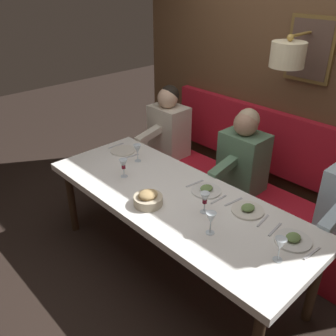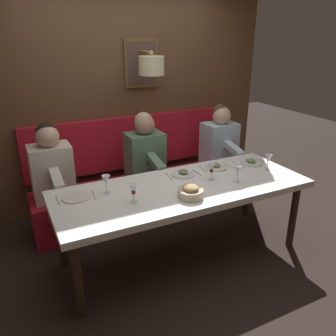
{
  "view_description": "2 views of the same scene",
  "coord_description": "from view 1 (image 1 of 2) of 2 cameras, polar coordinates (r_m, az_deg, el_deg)",
  "views": [
    {
      "loc": [
        -1.69,
        -1.73,
        2.3
      ],
      "look_at": [
        0.05,
        0.13,
        0.92
      ],
      "focal_mm": 39.1,
      "sensor_mm": 36.0,
      "label": 1
    },
    {
      "loc": [
        -2.46,
        1.38,
        2.03
      ],
      "look_at": [
        0.05,
        0.13,
        0.92
      ],
      "focal_mm": 36.52,
      "sensor_mm": 36.0,
      "label": 2
    }
  ],
  "objects": [
    {
      "name": "wine_glass_3",
      "position": [
        2.32,
        17.08,
        -11.39
      ],
      "size": [
        0.07,
        0.07,
        0.16
      ],
      "color": "silver",
      "rests_on": "dining_table"
    },
    {
      "name": "bread_bowl",
      "position": [
        2.75,
        -3.12,
        -4.83
      ],
      "size": [
        0.22,
        0.22,
        0.12
      ],
      "color": "beige",
      "rests_on": "dining_table"
    },
    {
      "name": "back_wall_panel",
      "position": [
        3.71,
        18.04,
        12.6
      ],
      "size": [
        0.59,
        3.73,
        2.9
      ],
      "color": "brown",
      "rests_on": "ground_plane"
    },
    {
      "name": "ground_plane",
      "position": [
        3.33,
        0.9,
        -15.12
      ],
      "size": [
        12.0,
        12.0,
        0.0
      ],
      "primitive_type": "plane",
      "color": "black"
    },
    {
      "name": "wine_glass_1",
      "position": [
        2.64,
        5.76,
        -4.78
      ],
      "size": [
        0.07,
        0.07,
        0.16
      ],
      "color": "silver",
      "rests_on": "dining_table"
    },
    {
      "name": "dining_table",
      "position": [
        2.91,
        1.0,
        -5.45
      ],
      "size": [
        0.9,
        2.33,
        0.74
      ],
      "color": "white",
      "rests_on": "ground_plane"
    },
    {
      "name": "diner_middle",
      "position": [
        4.03,
        0.07,
        6.9
      ],
      "size": [
        0.6,
        0.4,
        0.79
      ],
      "color": "beige",
      "rests_on": "banquette_bench"
    },
    {
      "name": "place_setting_3",
      "position": [
        2.75,
        12.33,
        -6.37
      ],
      "size": [
        0.24,
        0.33,
        0.05
      ],
      "color": "silver",
      "rests_on": "dining_table"
    },
    {
      "name": "place_setting_1",
      "position": [
        3.6,
        -7.02,
        2.71
      ],
      "size": [
        0.24,
        0.32,
        0.01
      ],
      "color": "silver",
      "rests_on": "dining_table"
    },
    {
      "name": "wine_glass_0",
      "position": [
        3.1,
        -6.97,
        0.53
      ],
      "size": [
        0.07,
        0.07,
        0.16
      ],
      "color": "silver",
      "rests_on": "dining_table"
    },
    {
      "name": "place_setting_0",
      "position": [
        2.93,
        6.0,
        -3.44
      ],
      "size": [
        0.24,
        0.32,
        0.05
      ],
      "color": "silver",
      "rests_on": "dining_table"
    },
    {
      "name": "place_setting_2",
      "position": [
        2.56,
        18.89,
        -10.51
      ],
      "size": [
        0.24,
        0.32,
        0.05
      ],
      "color": "silver",
      "rests_on": "dining_table"
    },
    {
      "name": "wine_glass_4",
      "position": [
        3.35,
        -4.79,
        2.88
      ],
      "size": [
        0.07,
        0.07,
        0.16
      ],
      "color": "silver",
      "rests_on": "dining_table"
    },
    {
      "name": "diner_near",
      "position": [
        3.43,
        11.72,
        2.23
      ],
      "size": [
        0.6,
        0.4,
        0.79
      ],
      "color": "#567A5B",
      "rests_on": "banquette_bench"
    },
    {
      "name": "banquette_bench",
      "position": [
        3.73,
        10.87,
        -5.87
      ],
      "size": [
        0.52,
        2.53,
        0.45
      ],
      "primitive_type": "cube",
      "color": "red",
      "rests_on": "ground_plane"
    },
    {
      "name": "wine_glass_2",
      "position": [
        2.45,
        6.71,
        -7.86
      ],
      "size": [
        0.07,
        0.07,
        0.16
      ],
      "color": "silver",
      "rests_on": "dining_table"
    }
  ]
}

